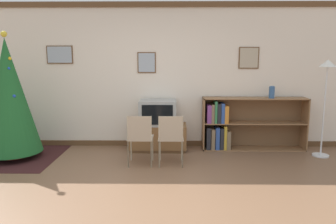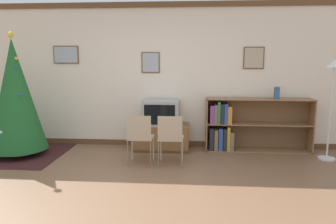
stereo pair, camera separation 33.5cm
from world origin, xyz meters
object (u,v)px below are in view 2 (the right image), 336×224
at_px(tv_console, 161,137).
at_px(folding_chair_right, 170,137).
at_px(television, 161,112).
at_px(folding_chair_left, 140,136).
at_px(vase, 277,93).
at_px(bookshelf, 239,125).
at_px(christmas_tree, 15,95).
at_px(standing_lamp, 333,84).

xyz_separation_m(tv_console, folding_chair_right, (0.24, -0.90, 0.23)).
height_order(television, folding_chair_left, television).
bearing_deg(vase, folding_chair_left, -157.94).
height_order(tv_console, folding_chair_left, folding_chair_left).
bearing_deg(folding_chair_right, vase, 27.15).
distance_m(bookshelf, vase, 0.88).
relative_size(television, vase, 3.05).
bearing_deg(vase, christmas_tree, -172.98).
relative_size(television, folding_chair_right, 0.81).
height_order(folding_chair_right, bookshelf, bookshelf).
height_order(tv_console, television, television).
xyz_separation_m(folding_chair_right, vase, (1.82, 0.94, 0.61)).
xyz_separation_m(christmas_tree, folding_chair_right, (2.70, -0.38, -0.59)).
bearing_deg(bookshelf, vase, -5.02).
bearing_deg(folding_chair_right, christmas_tree, 172.03).
height_order(tv_console, bookshelf, bookshelf).
bearing_deg(television, standing_lamp, -6.88).
bearing_deg(vase, tv_console, -179.03).
bearing_deg(vase, folding_chair_right, -152.85).
bearing_deg(christmas_tree, bookshelf, 8.93).
bearing_deg(folding_chair_right, standing_lamp, 11.95).
distance_m(folding_chair_right, standing_lamp, 2.79).
bearing_deg(folding_chair_left, standing_lamp, 10.13).
bearing_deg(standing_lamp, vase, 154.19).
bearing_deg(folding_chair_right, tv_console, 105.05).
bearing_deg(television, tv_console, 90.00).
relative_size(christmas_tree, folding_chair_right, 2.58).
height_order(folding_chair_left, bookshelf, bookshelf).
xyz_separation_m(christmas_tree, tv_console, (2.46, 0.52, -0.82)).
bearing_deg(tv_console, folding_chair_right, -74.95).
bearing_deg(folding_chair_left, bookshelf, 30.55).
bearing_deg(vase, standing_lamp, -25.81).
distance_m(christmas_tree, standing_lamp, 5.32).
height_order(vase, standing_lamp, standing_lamp).
bearing_deg(christmas_tree, standing_lamp, 1.88).
relative_size(christmas_tree, tv_console, 2.05).
xyz_separation_m(tv_console, vase, (2.07, 0.04, 0.84)).
bearing_deg(standing_lamp, folding_chair_right, -168.05).
bearing_deg(folding_chair_left, vase, 22.06).
bearing_deg(tv_console, christmas_tree, -168.02).
distance_m(christmas_tree, bookshelf, 3.99).
xyz_separation_m(vase, standing_lamp, (0.79, -0.38, 0.20)).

